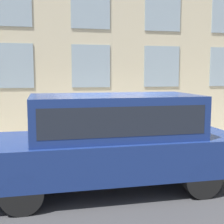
% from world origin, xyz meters
% --- Properties ---
extents(ground_plane, '(80.00, 80.00, 0.00)m').
position_xyz_m(ground_plane, '(0.00, 0.00, 0.00)').
color(ground_plane, '#38383A').
extents(sidewalk, '(3.19, 60.00, 0.13)m').
position_xyz_m(sidewalk, '(1.60, 0.00, 0.07)').
color(sidewalk, gray).
rests_on(sidewalk, ground_plane).
extents(fire_hydrant, '(0.29, 0.42, 0.70)m').
position_xyz_m(fire_hydrant, '(0.40, 0.27, 0.49)').
color(fire_hydrant, red).
rests_on(fire_hydrant, sidewalk).
extents(person, '(0.25, 0.17, 1.05)m').
position_xyz_m(person, '(0.78, -0.55, 0.76)').
color(person, navy).
rests_on(person, sidewalk).
extents(parked_truck_navy_near, '(1.85, 5.15, 1.87)m').
position_xyz_m(parked_truck_navy_near, '(-1.35, 0.31, 1.06)').
color(parked_truck_navy_near, black).
rests_on(parked_truck_navy_near, ground_plane).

